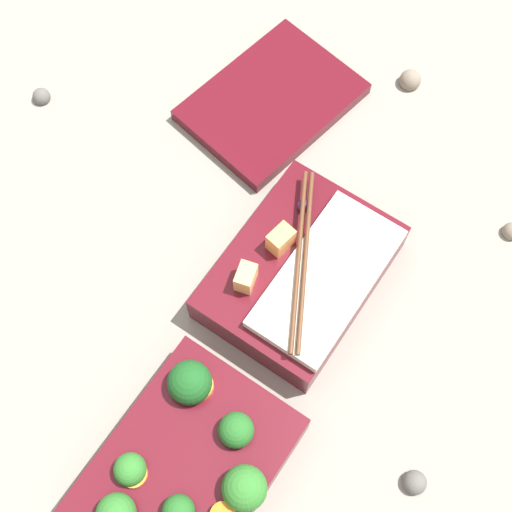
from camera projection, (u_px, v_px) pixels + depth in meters
ground_plane at (247, 371)px, 0.74m from camera, size 3.00×3.00×0.00m
bento_tray_vegetable at (187, 468)px, 0.67m from camera, size 0.20×0.15×0.08m
bento_tray_rice at (302, 273)px, 0.75m from camera, size 0.20×0.15×0.07m
bento_lid at (272, 102)px, 0.86m from camera, size 0.22×0.18×0.02m
pebble_0 at (511, 231)px, 0.80m from camera, size 0.02×0.02×0.02m
pebble_1 at (417, 478)px, 0.69m from camera, size 0.02×0.02×0.02m
pebble_2 at (410, 80)px, 0.88m from camera, size 0.03×0.03×0.03m
pebble_3 at (42, 97)px, 0.87m from camera, size 0.02×0.02×0.02m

